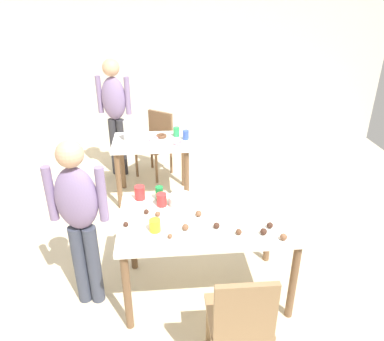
% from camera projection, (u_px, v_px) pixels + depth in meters
% --- Properties ---
extents(ground_plane, '(6.40, 6.40, 0.00)m').
position_uv_depth(ground_plane, '(207.00, 272.00, 3.48)').
color(ground_plane, beige).
extents(wall_back, '(6.40, 0.10, 2.60)m').
position_uv_depth(wall_back, '(183.00, 64.00, 5.76)').
color(wall_back, beige).
rests_on(wall_back, ground_plane).
extents(dining_table_near, '(1.38, 0.81, 0.75)m').
position_uv_depth(dining_table_near, '(207.00, 227.00, 2.99)').
color(dining_table_near, silver).
rests_on(dining_table_near, ground_plane).
extents(dining_table_far, '(0.91, 0.61, 0.75)m').
position_uv_depth(dining_table_far, '(152.00, 151.00, 4.47)').
color(dining_table_far, white).
rests_on(dining_table_far, ground_plane).
extents(chair_near_table, '(0.40, 0.40, 0.87)m').
position_uv_depth(chair_near_table, '(241.00, 318.00, 2.37)').
color(chair_near_table, olive).
rests_on(chair_near_table, ground_plane).
extents(chair_far_table, '(0.56, 0.56, 0.87)m').
position_uv_depth(chair_far_table, '(157.00, 140.00, 5.10)').
color(chair_far_table, brown).
rests_on(chair_far_table, ground_plane).
extents(person_girl_near, '(0.45, 0.23, 1.44)m').
position_uv_depth(person_girl_near, '(79.00, 213.00, 2.80)').
color(person_girl_near, '#383D4C').
rests_on(person_girl_near, ground_plane).
extents(person_adult_far, '(0.45, 0.27, 1.58)m').
position_uv_depth(person_adult_far, '(115.00, 108.00, 4.88)').
color(person_adult_far, '#28282D').
rests_on(person_adult_far, ground_plane).
extents(mixing_bowl, '(0.20, 0.20, 0.09)m').
position_uv_depth(mixing_bowl, '(181.00, 200.00, 3.10)').
color(mixing_bowl, white).
rests_on(mixing_bowl, dining_table_near).
extents(soda_can, '(0.07, 0.07, 0.12)m').
position_uv_depth(soda_can, '(159.00, 193.00, 3.17)').
color(soda_can, '#198438').
rests_on(soda_can, dining_table_near).
extents(fork_near, '(0.17, 0.02, 0.01)m').
position_uv_depth(fork_near, '(193.00, 240.00, 2.68)').
color(fork_near, silver).
rests_on(fork_near, dining_table_near).
extents(cup_near_0, '(0.08, 0.08, 0.10)m').
position_uv_depth(cup_near_0, '(155.00, 225.00, 2.76)').
color(cup_near_0, yellow).
rests_on(cup_near_0, dining_table_near).
extents(cup_near_1, '(0.08, 0.08, 0.11)m').
position_uv_depth(cup_near_1, '(162.00, 200.00, 3.08)').
color(cup_near_1, red).
rests_on(cup_near_1, dining_table_near).
extents(cup_near_2, '(0.09, 0.09, 0.12)m').
position_uv_depth(cup_near_2, '(140.00, 193.00, 3.18)').
color(cup_near_2, red).
rests_on(cup_near_2, dining_table_near).
extents(cake_ball_0, '(0.04, 0.04, 0.04)m').
position_uv_depth(cake_ball_0, '(126.00, 224.00, 2.83)').
color(cake_ball_0, '#3D2319').
rests_on(cake_ball_0, dining_table_near).
extents(cake_ball_1, '(0.04, 0.04, 0.04)m').
position_uv_depth(cake_ball_1, '(146.00, 212.00, 2.98)').
color(cake_ball_1, '#3D2319').
rests_on(cake_ball_1, dining_table_near).
extents(cake_ball_2, '(0.05, 0.05, 0.05)m').
position_uv_depth(cake_ball_2, '(270.00, 225.00, 2.81)').
color(cake_ball_2, '#3D2319').
rests_on(cake_ball_2, dining_table_near).
extents(cake_ball_3, '(0.05, 0.05, 0.05)m').
position_uv_depth(cake_ball_3, '(199.00, 214.00, 2.95)').
color(cake_ball_3, brown).
rests_on(cake_ball_3, dining_table_near).
extents(cake_ball_4, '(0.05, 0.05, 0.05)m').
position_uv_depth(cake_ball_4, '(284.00, 237.00, 2.67)').
color(cake_ball_4, brown).
rests_on(cake_ball_4, dining_table_near).
extents(cake_ball_5, '(0.05, 0.05, 0.05)m').
position_uv_depth(cake_ball_5, '(239.00, 232.00, 2.73)').
color(cake_ball_5, brown).
rests_on(cake_ball_5, dining_table_near).
extents(cake_ball_6, '(0.05, 0.05, 0.05)m').
position_uv_depth(cake_ball_6, '(185.00, 227.00, 2.79)').
color(cake_ball_6, brown).
rests_on(cake_ball_6, dining_table_near).
extents(cake_ball_7, '(0.05, 0.05, 0.05)m').
position_uv_depth(cake_ball_7, '(264.00, 232.00, 2.73)').
color(cake_ball_7, '#3D2319').
rests_on(cake_ball_7, dining_table_near).
extents(cake_ball_8, '(0.04, 0.04, 0.04)m').
position_uv_depth(cake_ball_8, '(158.00, 214.00, 2.95)').
color(cake_ball_8, brown).
rests_on(cake_ball_8, dining_table_near).
extents(cake_ball_9, '(0.04, 0.04, 0.04)m').
position_uv_depth(cake_ball_9, '(170.00, 236.00, 2.70)').
color(cake_ball_9, brown).
rests_on(cake_ball_9, dining_table_near).
extents(cake_ball_10, '(0.05, 0.05, 0.05)m').
position_uv_depth(cake_ball_10, '(217.00, 226.00, 2.80)').
color(cake_ball_10, '#3D2319').
rests_on(cake_ball_10, dining_table_near).
extents(pitcher_far, '(0.11, 0.11, 0.24)m').
position_uv_depth(pitcher_far, '(128.00, 131.00, 4.35)').
color(pitcher_far, white).
rests_on(pitcher_far, dining_table_far).
extents(cup_far_0, '(0.07, 0.07, 0.11)m').
position_uv_depth(cup_far_0, '(176.00, 132.00, 4.51)').
color(cup_far_0, green).
rests_on(cup_far_0, dining_table_far).
extents(cup_far_1, '(0.07, 0.07, 0.11)m').
position_uv_depth(cup_far_1, '(186.00, 135.00, 4.41)').
color(cup_far_1, '#3351B2').
rests_on(cup_far_1, dining_table_far).
extents(donut_far_0, '(0.12, 0.12, 0.04)m').
position_uv_depth(donut_far_0, '(153.00, 139.00, 4.41)').
color(donut_far_0, pink).
rests_on(donut_far_0, dining_table_far).
extents(donut_far_1, '(0.13, 0.13, 0.04)m').
position_uv_depth(donut_far_1, '(161.00, 136.00, 4.49)').
color(donut_far_1, brown).
rests_on(donut_far_1, dining_table_far).
extents(donut_far_2, '(0.12, 0.12, 0.04)m').
position_uv_depth(donut_far_2, '(148.00, 144.00, 4.26)').
color(donut_far_2, white).
rests_on(donut_far_2, dining_table_far).
extents(donut_far_3, '(0.14, 0.14, 0.04)m').
position_uv_depth(donut_far_3, '(167.00, 143.00, 4.29)').
color(donut_far_3, white).
rests_on(donut_far_3, dining_table_far).
extents(donut_far_4, '(0.13, 0.13, 0.04)m').
position_uv_depth(donut_far_4, '(179.00, 143.00, 4.29)').
color(donut_far_4, pink).
rests_on(donut_far_4, dining_table_far).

